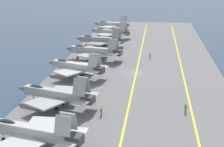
{
  "coord_description": "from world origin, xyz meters",
  "views": [
    {
      "loc": [
        -82.92,
        -4.72,
        25.57
      ],
      "look_at": [
        -9.07,
        4.93,
        2.9
      ],
      "focal_mm": 55.0,
      "sensor_mm": 36.0,
      "label": 1
    }
  ],
  "objects_px": {
    "parked_jet_fifth": "(94,51)",
    "crew_blue_vest": "(150,56)",
    "parked_jet_fourth": "(76,66)",
    "parked_jet_seventh": "(110,32)",
    "parked_jet_sixth": "(100,40)",
    "parked_jet_eighth": "(112,24)",
    "crew_green_vest": "(186,108)",
    "parked_jet_third": "(55,94)",
    "crew_brown_vest": "(101,111)",
    "parked_jet_second": "(31,132)"
  },
  "relations": [
    {
      "from": "parked_jet_fifth",
      "to": "crew_blue_vest",
      "type": "xyz_separation_m",
      "value": [
        3.58,
        -16.15,
        -1.85
      ]
    },
    {
      "from": "parked_jet_fourth",
      "to": "parked_jet_seventh",
      "type": "distance_m",
      "value": 50.74
    },
    {
      "from": "parked_jet_sixth",
      "to": "crew_blue_vest",
      "type": "xyz_separation_m",
      "value": [
        -14.07,
        -17.2,
        -1.54
      ]
    },
    {
      "from": "parked_jet_eighth",
      "to": "parked_jet_fourth",
      "type": "bearing_deg",
      "value": -179.9
    },
    {
      "from": "parked_jet_sixth",
      "to": "crew_blue_vest",
      "type": "relative_size",
      "value": 9.81
    },
    {
      "from": "crew_green_vest",
      "to": "parked_jet_fourth",
      "type": "bearing_deg",
      "value": 53.07
    },
    {
      "from": "parked_jet_third",
      "to": "crew_brown_vest",
      "type": "height_order",
      "value": "parked_jet_third"
    },
    {
      "from": "parked_jet_third",
      "to": "crew_green_vest",
      "type": "bearing_deg",
      "value": -89.49
    },
    {
      "from": "parked_jet_sixth",
      "to": "parked_jet_seventh",
      "type": "xyz_separation_m",
      "value": [
        16.27,
        -1.22,
        -0.12
      ]
    },
    {
      "from": "parked_jet_second",
      "to": "parked_jet_sixth",
      "type": "distance_m",
      "value": 68.76
    },
    {
      "from": "parked_jet_fifth",
      "to": "crew_blue_vest",
      "type": "bearing_deg",
      "value": -77.5
    },
    {
      "from": "parked_jet_seventh",
      "to": "parked_jet_eighth",
      "type": "height_order",
      "value": "parked_jet_eighth"
    },
    {
      "from": "parked_jet_fifth",
      "to": "parked_jet_sixth",
      "type": "bearing_deg",
      "value": 3.41
    },
    {
      "from": "crew_green_vest",
      "to": "crew_blue_vest",
      "type": "height_order",
      "value": "crew_green_vest"
    },
    {
      "from": "parked_jet_fourth",
      "to": "parked_jet_seventh",
      "type": "xyz_separation_m",
      "value": [
        50.72,
        -1.51,
        -0.37
      ]
    },
    {
      "from": "parked_jet_third",
      "to": "crew_brown_vest",
      "type": "xyz_separation_m",
      "value": [
        -3.14,
        -9.24,
        -1.72
      ]
    },
    {
      "from": "parked_jet_fourth",
      "to": "crew_brown_vest",
      "type": "height_order",
      "value": "parked_jet_fourth"
    },
    {
      "from": "crew_blue_vest",
      "to": "parked_jet_second",
      "type": "bearing_deg",
      "value": 163.66
    },
    {
      "from": "parked_jet_second",
      "to": "crew_blue_vest",
      "type": "height_order",
      "value": "parked_jet_second"
    },
    {
      "from": "parked_jet_fifth",
      "to": "parked_jet_eighth",
      "type": "distance_m",
      "value": 51.94
    },
    {
      "from": "parked_jet_eighth",
      "to": "crew_green_vest",
      "type": "bearing_deg",
      "value": -164.06
    },
    {
      "from": "parked_jet_fourth",
      "to": "crew_green_vest",
      "type": "relative_size",
      "value": 8.84
    },
    {
      "from": "parked_jet_fifth",
      "to": "crew_brown_vest",
      "type": "xyz_separation_m",
      "value": [
        -38.82,
        -8.45,
        -1.89
      ]
    },
    {
      "from": "parked_jet_fourth",
      "to": "parked_jet_seventh",
      "type": "relative_size",
      "value": 0.95
    },
    {
      "from": "crew_green_vest",
      "to": "crew_blue_vest",
      "type": "relative_size",
      "value": 1.04
    },
    {
      "from": "parked_jet_third",
      "to": "parked_jet_seventh",
      "type": "xyz_separation_m",
      "value": [
        69.6,
        -0.96,
        -0.27
      ]
    },
    {
      "from": "crew_blue_vest",
      "to": "parked_jet_third",
      "type": "bearing_deg",
      "value": 156.66
    },
    {
      "from": "crew_green_vest",
      "to": "parked_jet_seventh",
      "type": "bearing_deg",
      "value": 18.58
    },
    {
      "from": "parked_jet_sixth",
      "to": "parked_jet_seventh",
      "type": "bearing_deg",
      "value": -4.28
    },
    {
      "from": "parked_jet_seventh",
      "to": "parked_jet_fourth",
      "type": "bearing_deg",
      "value": 178.29
    },
    {
      "from": "parked_jet_eighth",
      "to": "crew_brown_vest",
      "type": "bearing_deg",
      "value": -173.76
    },
    {
      "from": "parked_jet_fifth",
      "to": "crew_blue_vest",
      "type": "distance_m",
      "value": 16.65
    },
    {
      "from": "parked_jet_third",
      "to": "crew_blue_vest",
      "type": "distance_m",
      "value": 42.79
    },
    {
      "from": "parked_jet_second",
      "to": "parked_jet_seventh",
      "type": "xyz_separation_m",
      "value": [
        85.03,
        -0.05,
        -0.13
      ]
    },
    {
      "from": "crew_green_vest",
      "to": "crew_blue_vest",
      "type": "bearing_deg",
      "value": 10.65
    },
    {
      "from": "parked_jet_fourth",
      "to": "parked_jet_fifth",
      "type": "height_order",
      "value": "parked_jet_fourth"
    },
    {
      "from": "crew_brown_vest",
      "to": "parked_jet_fifth",
      "type": "bearing_deg",
      "value": 12.28
    },
    {
      "from": "parked_jet_sixth",
      "to": "parked_jet_fourth",
      "type": "bearing_deg",
      "value": 179.51
    },
    {
      "from": "parked_jet_sixth",
      "to": "crew_brown_vest",
      "type": "height_order",
      "value": "parked_jet_sixth"
    },
    {
      "from": "crew_green_vest",
      "to": "parked_jet_fifth",
      "type": "bearing_deg",
      "value": 33.53
    },
    {
      "from": "parked_jet_eighth",
      "to": "crew_green_vest",
      "type": "height_order",
      "value": "parked_jet_eighth"
    },
    {
      "from": "parked_jet_fourth",
      "to": "parked_jet_second",
      "type": "bearing_deg",
      "value": -177.56
    },
    {
      "from": "parked_jet_sixth",
      "to": "parked_jet_seventh",
      "type": "distance_m",
      "value": 16.32
    },
    {
      "from": "parked_jet_sixth",
      "to": "crew_brown_vest",
      "type": "distance_m",
      "value": 57.29
    },
    {
      "from": "crew_green_vest",
      "to": "crew_brown_vest",
      "type": "height_order",
      "value": "crew_green_vest"
    },
    {
      "from": "parked_jet_sixth",
      "to": "crew_green_vest",
      "type": "distance_m",
      "value": 58.53
    },
    {
      "from": "parked_jet_second",
      "to": "parked_jet_third",
      "type": "height_order",
      "value": "parked_jet_third"
    },
    {
      "from": "crew_green_vest",
      "to": "crew_brown_vest",
      "type": "distance_m",
      "value": 15.41
    },
    {
      "from": "parked_jet_fifth",
      "to": "parked_jet_eighth",
      "type": "relative_size",
      "value": 1.1
    },
    {
      "from": "parked_jet_third",
      "to": "crew_brown_vest",
      "type": "distance_m",
      "value": 9.91
    }
  ]
}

